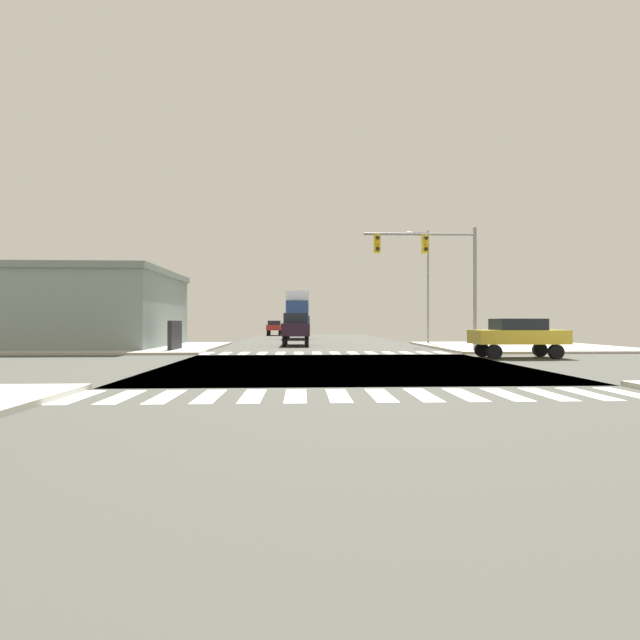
{
  "coord_description": "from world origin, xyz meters",
  "views": [
    {
      "loc": [
        -1.63,
        -18.01,
        1.73
      ],
      "look_at": [
        -0.62,
        6.27,
        1.83
      ],
      "focal_mm": 25.71,
      "sensor_mm": 36.0,
      "label": 1
    }
  ],
  "objects": [
    {
      "name": "sidewalk_corner_ne",
      "position": [
        13.0,
        12.0,
        0.07
      ],
      "size": [
        12.0,
        12.0,
        0.14
      ],
      "color": "#B2ADA3",
      "rests_on": "ground"
    },
    {
      "name": "sedan_nearside_1",
      "position": [
        -5.0,
        40.35,
        1.12
      ],
      "size": [
        1.8,
        4.3,
        1.88
      ],
      "rotation": [
        0.0,
        0.0,
        3.14
      ],
      "color": "black",
      "rests_on": "ground"
    },
    {
      "name": "crosswalk_near",
      "position": [
        -0.25,
        -7.3,
        0.0
      ],
      "size": [
        13.5,
        2.0,
        0.01
      ],
      "color": "silver",
      "rests_on": "ground"
    },
    {
      "name": "sedan_trailing_3",
      "position": [
        8.76,
        3.5,
        1.12
      ],
      "size": [
        4.3,
        1.8,
        1.88
      ],
      "rotation": [
        0.0,
        0.0,
        4.71
      ],
      "color": "black",
      "rests_on": "ground"
    },
    {
      "name": "ground",
      "position": [
        0.0,
        0.0,
        -0.03
      ],
      "size": [
        90.0,
        90.0,
        0.05
      ],
      "color": "#3E3F39"
    },
    {
      "name": "box_truck_leading_1",
      "position": [
        -2.0,
        28.72,
        2.56
      ],
      "size": [
        2.4,
        7.2,
        4.85
      ],
      "rotation": [
        0.0,
        0.0,
        3.14
      ],
      "color": "black",
      "rests_on": "ground"
    },
    {
      "name": "street_lamp",
      "position": [
        7.71,
        16.04,
        5.09
      ],
      "size": [
        1.78,
        0.32,
        8.58
      ],
      "color": "gray",
      "rests_on": "ground"
    },
    {
      "name": "sedan_queued_2",
      "position": [
        -2.0,
        38.48,
        1.12
      ],
      "size": [
        1.8,
        4.3,
        1.88
      ],
      "rotation": [
        0.0,
        0.0,
        3.14
      ],
      "color": "black",
      "rests_on": "ground"
    },
    {
      "name": "crosswalk_far",
      "position": [
        -0.25,
        7.3,
        0.0
      ],
      "size": [
        13.5,
        2.0,
        0.01
      ],
      "color": "silver",
      "rests_on": "ground"
    },
    {
      "name": "traffic_signal_mast",
      "position": [
        5.78,
        7.31,
        5.18
      ],
      "size": [
        6.4,
        0.55,
        7.04
      ],
      "color": "gray",
      "rests_on": "ground"
    },
    {
      "name": "sidewalk_corner_nw",
      "position": [
        -13.0,
        12.0,
        0.07
      ],
      "size": [
        12.0,
        12.0,
        0.14
      ],
      "color": "#ADAB9D",
      "rests_on": "ground"
    },
    {
      "name": "suv_farside_1",
      "position": [
        -2.0,
        15.36,
        1.39
      ],
      "size": [
        1.96,
        4.6,
        2.34
      ],
      "rotation": [
        0.0,
        0.0,
        3.14
      ],
      "color": "black",
      "rests_on": "ground"
    },
    {
      "name": "bank_building",
      "position": [
        -16.51,
        12.82,
        2.57
      ],
      "size": [
        13.96,
        10.27,
        5.13
      ],
      "color": "gray",
      "rests_on": "ground"
    }
  ]
}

